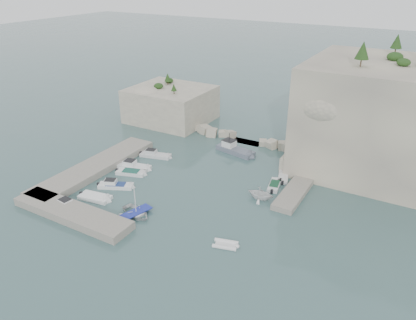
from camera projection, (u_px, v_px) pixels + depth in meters
The scene contains 23 objects.
ground at pixel (187, 194), 58.68m from camera, with size 400.00×400.00×0.00m, color #426364.
cliff_east at pixel (391, 119), 62.67m from camera, with size 26.00×22.00×17.00m, color beige.
cliff_terrace at pixel (313, 159), 66.38m from camera, with size 8.00×10.00×2.50m, color beige.
outcrop_west at pixel (171, 104), 85.75m from camera, with size 16.00×14.00×7.00m, color beige.
quay_west at pixel (95, 167), 65.32m from camera, with size 5.00×24.00×1.10m, color #9E9689.
quay_south at pixel (72, 213), 53.16m from camera, with size 18.00×4.00×1.10m, color #9E9689.
ledge_east at pixel (300, 185), 60.26m from camera, with size 3.00×16.00×0.80m, color #9E9689.
breakwater at pixel (246, 138), 76.05m from camera, with size 28.00×3.00×1.40m, color beige.
motorboat_a at pixel (156, 157), 70.24m from camera, with size 5.88×1.75×1.40m, color silver, non-canonical shape.
motorboat_b at pixel (135, 168), 66.26m from camera, with size 5.96×1.95×1.40m, color white, non-canonical shape.
motorboat_c at pixel (131, 174), 64.41m from camera, with size 5.07×1.85×0.70m, color white, non-canonical shape.
motorboat_d at pixel (116, 187), 60.46m from camera, with size 5.64×1.68×1.40m, color white, non-canonical shape.
motorboat_e at pixel (95, 199), 57.44m from camera, with size 5.04×2.06×0.70m, color white, non-canonical shape.
motorboat_f at pixel (69, 209), 55.02m from camera, with size 5.57×1.66×1.40m, color white, non-canonical shape.
rowboat at pixel (136, 215), 53.73m from camera, with size 3.42×4.79×0.99m, color white.
inflatable_dinghy at pixel (225, 246), 47.79m from camera, with size 3.14×1.52×0.44m, color white, non-canonical shape.
tender_east_a at pixel (260, 199), 57.50m from camera, with size 3.26×3.77×1.99m, color white.
tender_east_b at pixel (274, 187), 60.62m from camera, with size 4.46×1.52×0.70m, color silver, non-canonical shape.
tender_east_c at pixel (283, 178), 63.08m from camera, with size 4.58×1.48×0.70m, color silver, non-canonical shape.
tender_east_d at pixel (294, 170), 65.72m from camera, with size 1.77×4.72×1.82m, color white.
work_boat at pixel (235, 153), 71.77m from camera, with size 7.87×2.32×2.20m, color slate, non-canonical shape.
rowboat_mast at pixel (135, 198), 52.61m from camera, with size 0.10×0.10×4.20m, color white.
vegetation at pixel (369, 52), 62.05m from camera, with size 53.48×13.88×13.40m.
Camera 1 is at (27.96, -42.60, 29.67)m, focal length 35.00 mm.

